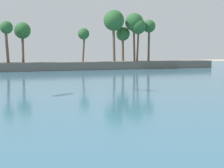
{
  "coord_description": "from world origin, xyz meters",
  "views": [
    {
      "loc": [
        -4.89,
        -0.93,
        4.43
      ],
      "look_at": [
        0.55,
        13.42,
        2.91
      ],
      "focal_mm": 55.52,
      "sensor_mm": 36.0,
      "label": 1
    }
  ],
  "objects": [
    {
      "name": "sea",
      "position": [
        0.0,
        59.52,
        0.03
      ],
      "size": [
        220.0,
        106.8,
        0.06
      ],
      "primitive_type": "cube",
      "color": "#386B84",
      "rests_on": "ground"
    },
    {
      "name": "palm_headland",
      "position": [
        2.23,
        72.85,
        4.25
      ],
      "size": [
        96.33,
        6.49,
        13.26
      ],
      "color": "#605B54",
      "rests_on": "ground"
    }
  ]
}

